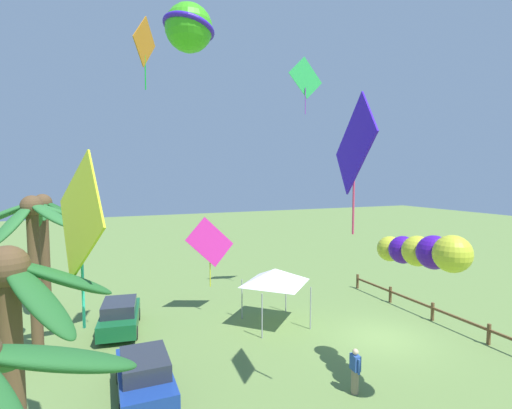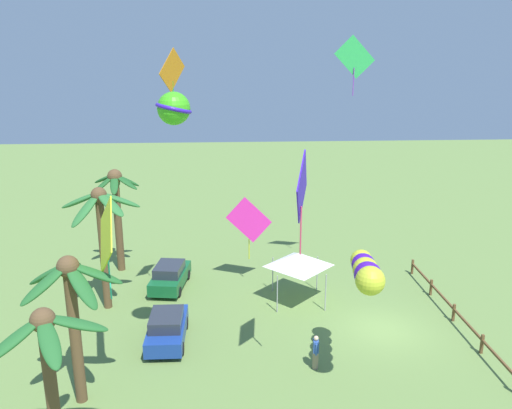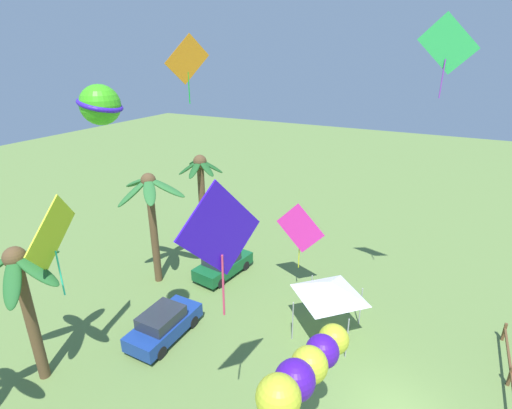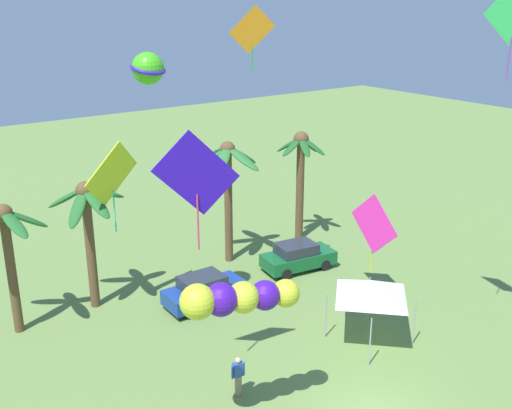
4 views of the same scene
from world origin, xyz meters
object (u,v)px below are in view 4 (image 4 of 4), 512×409
(kite_diamond_3, at_px, (196,175))
(kite_diamond_5, at_px, (374,225))
(palm_tree_1, at_px, (301,163))
(kite_diamond_1, at_px, (252,30))
(kite_tube_0, at_px, (238,298))
(spectator_0, at_px, (238,376))
(parked_car_0, at_px, (204,290))
(kite_diamond_2, at_px, (112,175))
(festival_tent, at_px, (371,289))
(palm_tree_2, at_px, (7,238))
(parked_car_1, at_px, (298,256))
(palm_tree_0, at_px, (228,172))
(palm_tree_3, at_px, (88,215))
(kite_ball_4, at_px, (148,68))

(kite_diamond_3, xyz_separation_m, kite_diamond_5, (10.29, 1.53, -4.51))
(palm_tree_1, xyz_separation_m, kite_diamond_1, (-6.61, -4.40, 7.87))
(kite_tube_0, bearing_deg, spectator_0, 56.34)
(parked_car_0, relative_size, spectator_0, 2.47)
(kite_tube_0, bearing_deg, palm_tree_1, 43.76)
(kite_diamond_1, bearing_deg, parked_car_0, 167.58)
(palm_tree_1, distance_m, kite_diamond_2, 12.84)
(festival_tent, xyz_separation_m, kite_tube_0, (-7.73, -1.53, 2.59))
(palm_tree_2, height_order, festival_tent, palm_tree_2)
(palm_tree_1, bearing_deg, parked_car_1, -130.55)
(kite_diamond_2, bearing_deg, parked_car_0, -25.66)
(palm_tree_0, distance_m, spectator_0, 12.90)
(parked_car_0, bearing_deg, palm_tree_3, 144.89)
(palm_tree_0, bearing_deg, kite_diamond_5, -69.65)
(palm_tree_2, xyz_separation_m, kite_diamond_2, (4.39, -1.06, 2.22))
(kite_diamond_2, distance_m, kite_diamond_3, 7.65)
(festival_tent, distance_m, kite_diamond_2, 12.05)
(palm_tree_2, bearing_deg, kite_ball_4, -36.42)
(kite_diamond_5, bearing_deg, palm_tree_0, 110.35)
(kite_diamond_1, relative_size, kite_diamond_2, 0.68)
(parked_car_1, bearing_deg, palm_tree_0, 126.34)
(kite_diamond_3, bearing_deg, parked_car_1, 32.74)
(parked_car_0, bearing_deg, palm_tree_1, 23.16)
(palm_tree_0, distance_m, kite_diamond_3, 12.38)
(parked_car_0, distance_m, kite_ball_4, 11.01)
(palm_tree_2, bearing_deg, spectator_0, -60.99)
(kite_diamond_3, bearing_deg, kite_ball_4, 80.59)
(festival_tent, bearing_deg, parked_car_0, 120.13)
(festival_tent, height_order, kite_ball_4, kite_ball_4)
(parked_car_1, relative_size, spectator_0, 2.58)
(kite_ball_4, bearing_deg, kite_diamond_2, 104.26)
(parked_car_0, distance_m, kite_tube_0, 10.15)
(festival_tent, bearing_deg, spectator_0, 178.71)
(palm_tree_0, relative_size, kite_diamond_1, 2.42)
(kite_tube_0, bearing_deg, kite_diamond_1, 51.78)
(parked_car_1, xyz_separation_m, kite_diamond_2, (-9.59, 1.21, 5.87))
(palm_tree_2, bearing_deg, palm_tree_3, 4.04)
(kite_diamond_2, distance_m, kite_diamond_5, 12.09)
(spectator_0, bearing_deg, parked_car_1, 39.28)
(palm_tree_0, height_order, festival_tent, palm_tree_0)
(festival_tent, distance_m, kite_diamond_3, 9.65)
(kite_diamond_1, relative_size, kite_ball_4, 1.62)
(festival_tent, bearing_deg, parked_car_1, 73.65)
(kite_diamond_2, xyz_separation_m, kite_diamond_5, (10.19, -5.91, -2.74))
(spectator_0, xyz_separation_m, kite_ball_4, (-0.15, 5.68, 10.54))
(festival_tent, xyz_separation_m, kite_diamond_2, (-7.45, 8.52, 4.15))
(palm_tree_0, bearing_deg, kite_diamond_2, -164.99)
(kite_diamond_3, bearing_deg, palm_tree_2, 116.79)
(palm_tree_2, relative_size, palm_tree_3, 0.95)
(festival_tent, bearing_deg, kite_diamond_2, 131.16)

